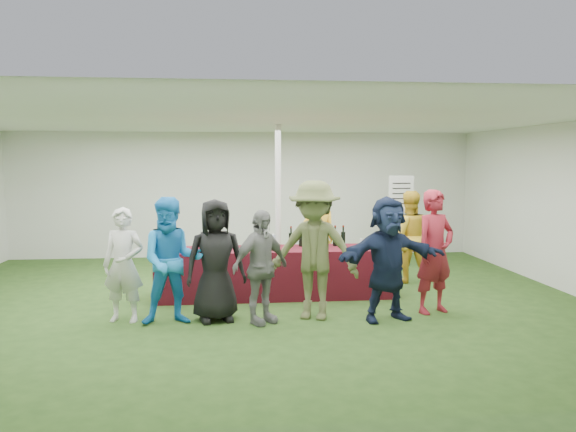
{
  "coord_description": "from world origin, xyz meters",
  "views": [
    {
      "loc": [
        -0.3,
        -8.26,
        2.1
      ],
      "look_at": [
        0.57,
        0.24,
        1.25
      ],
      "focal_mm": 35.0,
      "sensor_mm": 36.0,
      "label": 1
    }
  ],
  "objects": [
    {
      "name": "ground",
      "position": [
        0.0,
        0.0,
        0.0
      ],
      "size": [
        60.0,
        60.0,
        0.0
      ],
      "primitive_type": "plane",
      "color": "#284719",
      "rests_on": "ground"
    },
    {
      "name": "tent",
      "position": [
        0.5,
        1.2,
        1.35
      ],
      "size": [
        10.0,
        10.0,
        10.0
      ],
      "color": "white",
      "rests_on": "ground"
    },
    {
      "name": "serving_table",
      "position": [
        0.37,
        0.24,
        0.38
      ],
      "size": [
        3.6,
        0.8,
        0.75
      ],
      "primitive_type": "cube",
      "color": "#520E16",
      "rests_on": "ground"
    },
    {
      "name": "wine_bottles",
      "position": [
        1.06,
        0.39,
        0.87
      ],
      "size": [
        0.91,
        0.14,
        0.32
      ],
      "color": "black",
      "rests_on": "serving_table"
    },
    {
      "name": "wine_glasses",
      "position": [
        -0.1,
        -0.02,
        0.86
      ],
      "size": [
        2.82,
        0.12,
        0.16
      ],
      "color": "silver",
      "rests_on": "serving_table"
    },
    {
      "name": "water_bottle",
      "position": [
        0.35,
        0.32,
        0.85
      ],
      "size": [
        0.07,
        0.07,
        0.23
      ],
      "color": "silver",
      "rests_on": "serving_table"
    },
    {
      "name": "bar_towel",
      "position": [
        1.9,
        0.29,
        0.77
      ],
      "size": [
        0.25,
        0.18,
        0.03
      ],
      "primitive_type": "cube",
      "color": "white",
      "rests_on": "serving_table"
    },
    {
      "name": "dump_bucket",
      "position": [
        1.99,
        0.02,
        0.84
      ],
      "size": [
        0.22,
        0.22,
        0.18
      ],
      "primitive_type": "cylinder",
      "color": "slate",
      "rests_on": "serving_table"
    },
    {
      "name": "wine_list_sign",
      "position": [
        3.04,
        2.47,
        1.32
      ],
      "size": [
        0.5,
        0.03,
        1.8
      ],
      "color": "slate",
      "rests_on": "ground"
    },
    {
      "name": "staff_pourer",
      "position": [
        1.16,
        0.94,
        0.79
      ],
      "size": [
        0.63,
        0.46,
        1.58
      ],
      "primitive_type": "imported",
      "rotation": [
        0.0,
        0.0,
        3.28
      ],
      "color": "gold",
      "rests_on": "ground"
    },
    {
      "name": "staff_back",
      "position": [
        2.74,
        1.05,
        0.79
      ],
      "size": [
        0.82,
        0.67,
        1.58
      ],
      "primitive_type": "imported",
      "rotation": [
        0.0,
        0.0,
        3.05
      ],
      "color": "gold",
      "rests_on": "ground"
    },
    {
      "name": "customer_0",
      "position": [
        -1.69,
        -0.9,
        0.75
      ],
      "size": [
        0.61,
        0.47,
        1.49
      ],
      "primitive_type": "imported",
      "rotation": [
        0.0,
        0.0,
        -0.22
      ],
      "color": "silver",
      "rests_on": "ground"
    },
    {
      "name": "customer_1",
      "position": [
        -1.06,
        -1.07,
        0.82
      ],
      "size": [
        0.86,
        0.7,
        1.64
      ],
      "primitive_type": "imported",
      "rotation": [
        0.0,
        0.0,
        0.1
      ],
      "color": "#1B7FCE",
      "rests_on": "ground"
    },
    {
      "name": "customer_2",
      "position": [
        -0.5,
        -0.98,
        0.8
      ],
      "size": [
        0.87,
        0.66,
        1.6
      ],
      "primitive_type": "imported",
      "rotation": [
        0.0,
        0.0,
        0.2
      ],
      "color": "black",
      "rests_on": "ground"
    },
    {
      "name": "customer_3",
      "position": [
        0.07,
        -1.16,
        0.74
      ],
      "size": [
        0.91,
        0.8,
        1.47
      ],
      "primitive_type": "imported",
      "rotation": [
        0.0,
        0.0,
        0.63
      ],
      "color": "slate",
      "rests_on": "ground"
    },
    {
      "name": "customer_4",
      "position": [
        0.79,
        -1.02,
        0.92
      ],
      "size": [
        1.35,
        1.06,
        1.84
      ],
      "primitive_type": "imported",
      "rotation": [
        0.0,
        0.0,
        -0.36
      ],
      "color": "#525931",
      "rests_on": "ground"
    },
    {
      "name": "customer_5",
      "position": [
        1.74,
        -1.2,
        0.82
      ],
      "size": [
        1.59,
        0.82,
        1.64
      ],
      "primitive_type": "imported",
      "rotation": [
        0.0,
        0.0,
        0.23
      ],
      "color": "#141F3A",
      "rests_on": "ground"
    },
    {
      "name": "customer_6",
      "position": [
        2.49,
        -0.89,
        0.85
      ],
      "size": [
        0.73,
        0.62,
        1.7
      ],
      "primitive_type": "imported",
      "rotation": [
        0.0,
        0.0,
        0.4
      ],
      "color": "maroon",
      "rests_on": "ground"
    }
  ]
}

